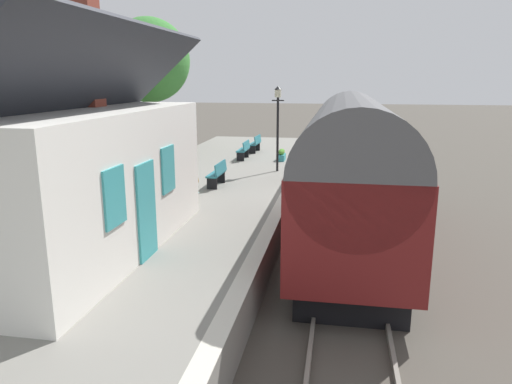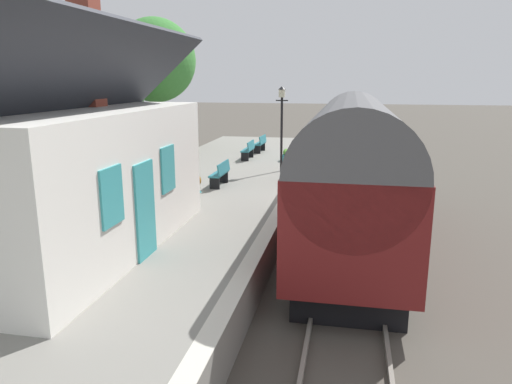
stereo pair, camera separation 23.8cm
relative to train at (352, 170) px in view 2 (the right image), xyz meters
The scene contains 17 objects.
ground_plane 2.87m from the train, 29.50° to the left, with size 160.00×160.00×0.00m, color #4C473F.
platform 5.74m from the train, 73.14° to the left, with size 32.00×6.68×0.97m, color gray.
platform_edge_coping 2.89m from the train, 52.63° to the left, with size 32.00×0.36×0.02m, color beige.
rail_near 2.77m from the train, 24.46° to the right, with size 52.00×0.08×0.14m, color gray.
rail_far 2.77m from the train, 24.34° to the left, with size 52.00×0.08×0.14m, color gray.
train is the anchor object (origin of this frame).
station_building 7.60m from the train, 124.60° to the left, with size 7.89×3.97×6.23m.
bench_by_lamp 5.43m from the train, 60.19° to the left, with size 1.41×0.45×0.88m.
bench_platform_end 9.96m from the train, 29.50° to the left, with size 1.40×0.44×0.88m.
bench_near_building 12.02m from the train, 23.29° to the left, with size 1.42×0.49×0.88m.
planter_corner_building 7.75m from the train, 59.22° to the left, with size 0.73×0.32×0.64m.
planter_by_door 9.21m from the train, 19.49° to the left, with size 0.82×0.32×0.56m.
planter_edge_far 5.52m from the train, 73.96° to the left, with size 0.38×0.38×0.63m.
lamp_post_platform 6.72m from the train, 26.13° to the left, with size 0.32×0.50×3.52m.
tree_behind_building 16.28m from the train, 42.61° to the left, with size 4.65×4.41×8.03m.
tree_far_right 15.11m from the train, 53.45° to the left, with size 3.77×3.44×6.92m.
tree_mid_background 19.83m from the train, 59.28° to the left, with size 3.86×4.17×8.19m.
Camera 2 is at (-15.36, -0.79, 4.79)m, focal length 33.51 mm.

